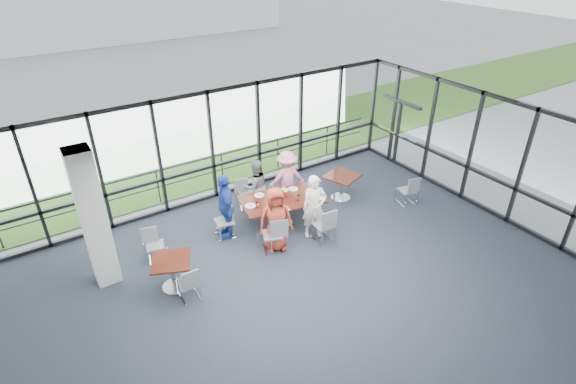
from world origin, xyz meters
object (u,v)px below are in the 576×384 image
chair_main_nr (323,225)px  chair_main_end (224,221)px  diner_near_left (276,219)px  chair_main_fr (286,189)px  diner_near_right (314,207)px  diner_far_left (256,186)px  side_table_right (342,179)px  chair_spare_lb (155,246)px  main_table (282,202)px  diner_end (225,206)px  diner_far_right (287,178)px  structural_column (94,219)px  chair_spare_la (188,283)px  chair_main_nl (272,235)px  chair_main_fl (247,194)px  chair_spare_r (407,190)px  side_table_left (172,265)px

chair_main_nr → chair_main_end: 2.49m
diner_near_left → chair_main_fr: diner_near_left is taller
diner_near_right → diner_far_left: size_ratio=1.10×
side_table_right → chair_main_fr: chair_main_fr is taller
chair_spare_lb → main_table: bearing=-170.7°
chair_main_nr → diner_end: bearing=146.3°
diner_far_right → diner_end: size_ratio=0.93×
structural_column → side_table_right: structural_column is taller
diner_far_left → chair_spare_la: size_ratio=1.90×
structural_column → diner_end: (3.00, 0.06, -0.73)m
diner_near_right → diner_far_right: diner_near_right is taller
diner_far_right → chair_spare_la: 4.42m
diner_far_right → chair_spare_lb: 4.05m
diner_far_right → chair_main_nr: size_ratio=1.75×
diner_far_right → chair_main_nl: bearing=64.3°
structural_column → diner_end: bearing=1.1°
diner_near_left → chair_main_nl: (-0.12, -0.04, -0.37)m
chair_main_nl → chair_main_nr: chair_main_nl is taller
diner_far_right → chair_spare_la: size_ratio=2.00×
structural_column → diner_near_left: (3.76, -1.09, -0.76)m
diner_near_right → chair_main_fl: diner_near_right is taller
diner_near_right → chair_main_nr: 0.50m
side_table_right → diner_near_right: bearing=-148.9°
side_table_right → chair_main_nl: 3.14m
structural_column → chair_main_fr: bearing=6.8°
chair_spare_r → chair_main_fl: bearing=164.6°
side_table_left → diner_near_right: 3.71m
structural_column → chair_main_nr: bearing=-16.7°
side_table_left → chair_spare_la: chair_spare_la is taller
diner_far_left → chair_main_fl: (-0.15, 0.27, -0.35)m
chair_main_nr → chair_main_end: (-1.98, 1.51, -0.01)m
chair_spare_la → diner_far_left: bearing=39.4°
diner_far_left → chair_main_fr: bearing=-179.9°
chair_main_nl → chair_spare_r: size_ratio=1.11×
diner_near_right → chair_spare_lb: (-3.71, 1.22, -0.44)m
main_table → chair_spare_la: 3.44m
chair_main_nr → chair_spare_r: bearing=7.7°
chair_main_nl → chair_spare_lb: 2.76m
chair_main_nr → chair_main_fr: size_ratio=1.09×
chair_spare_la → main_table: bearing=24.4°
side_table_right → chair_main_nl: (-2.97, -1.03, -0.17)m
structural_column → main_table: structural_column is taller
diner_far_right → chair_spare_la: bearing=45.2°
chair_main_nr → diner_far_right: bearing=88.4°
chair_main_fr → chair_spare_lb: size_ratio=1.03×
side_table_left → diner_end: (1.85, 1.15, 0.24)m
diner_far_left → chair_spare_lb: size_ratio=1.88×
main_table → diner_near_right: bearing=-55.8°
diner_far_left → chair_spare_la: bearing=41.9°
diner_near_right → chair_main_fl: bearing=132.0°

